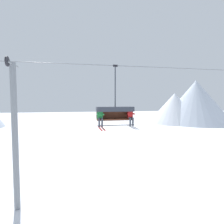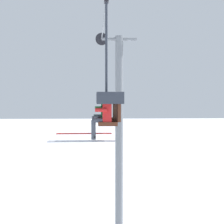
% 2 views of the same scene
% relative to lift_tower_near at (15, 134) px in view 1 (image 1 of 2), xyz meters
% --- Properties ---
extents(ground_plane, '(200.00, 200.00, 0.00)m').
position_rel_lift_tower_near_xyz_m(ground_plane, '(6.51, 0.02, -4.79)').
color(ground_plane, white).
extents(mountain_peak_central, '(15.94, 15.94, 9.29)m').
position_rel_lift_tower_near_xyz_m(mountain_peak_central, '(33.50, 37.96, -0.15)').
color(mountain_peak_central, white).
rests_on(mountain_peak_central, ground_plane).
extents(mountain_peak_east, '(20.85, 20.85, 13.13)m').
position_rel_lift_tower_near_xyz_m(mountain_peak_east, '(39.51, 36.21, 1.77)').
color(mountain_peak_east, silver).
rests_on(mountain_peak_east, ground_plane).
extents(lift_tower_near, '(0.36, 1.88, 9.25)m').
position_rel_lift_tower_near_xyz_m(lift_tower_near, '(0.00, 0.00, 0.00)').
color(lift_tower_near, slate).
rests_on(lift_tower_near, ground_plane).
extents(lift_cable, '(17.89, 0.05, 0.05)m').
position_rel_lift_tower_near_xyz_m(lift_cable, '(7.94, -0.78, 4.18)').
color(lift_cable, slate).
extents(chairlift_chair, '(2.37, 0.74, 3.77)m').
position_rel_lift_tower_near_xyz_m(chairlift_chair, '(6.12, -0.71, 1.36)').
color(chairlift_chair, '#512819').
extents(skier_green, '(0.46, 1.70, 1.23)m').
position_rel_lift_tower_near_xyz_m(skier_green, '(5.15, -0.93, 1.04)').
color(skier_green, '#23843D').
extents(skier_red, '(0.46, 1.70, 1.23)m').
position_rel_lift_tower_near_xyz_m(skier_red, '(7.09, -0.93, 1.04)').
color(skier_red, red).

